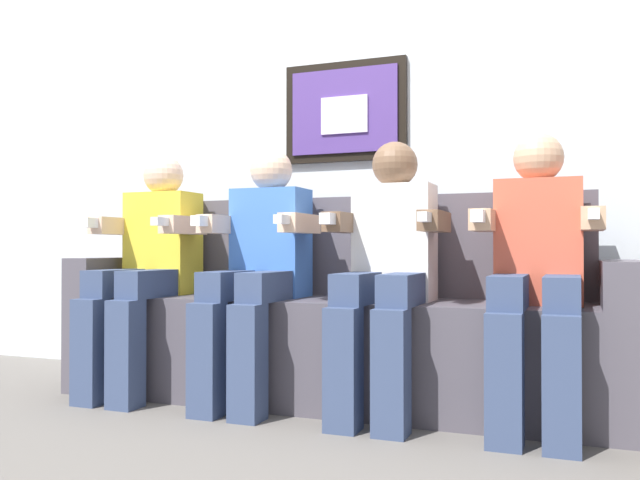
{
  "coord_description": "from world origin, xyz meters",
  "views": [
    {
      "loc": [
        0.99,
        -2.42,
        0.67
      ],
      "look_at": [
        0.0,
        0.15,
        0.7
      ],
      "focal_mm": 37.4,
      "sensor_mm": 36.0,
      "label": 1
    }
  ],
  "objects_px": {
    "couch": "(335,329)",
    "person_left_center": "(259,262)",
    "person_right_center": "(387,263)",
    "person_rightmost": "(537,264)",
    "person_leftmost": "(148,261)"
  },
  "relations": [
    {
      "from": "person_leftmost",
      "to": "person_left_center",
      "type": "bearing_deg",
      "value": 0.0
    },
    {
      "from": "person_leftmost",
      "to": "person_right_center",
      "type": "xyz_separation_m",
      "value": [
        1.14,
        0.0,
        0.0
      ]
    },
    {
      "from": "person_left_center",
      "to": "person_right_center",
      "type": "relative_size",
      "value": 1.0
    },
    {
      "from": "person_leftmost",
      "to": "person_rightmost",
      "type": "relative_size",
      "value": 1.0
    },
    {
      "from": "couch",
      "to": "person_right_center",
      "type": "relative_size",
      "value": 2.19
    },
    {
      "from": "couch",
      "to": "person_left_center",
      "type": "relative_size",
      "value": 2.19
    },
    {
      "from": "person_leftmost",
      "to": "couch",
      "type": "bearing_deg",
      "value": 11.17
    },
    {
      "from": "person_left_center",
      "to": "person_right_center",
      "type": "distance_m",
      "value": 0.57
    },
    {
      "from": "couch",
      "to": "person_leftmost",
      "type": "relative_size",
      "value": 2.19
    },
    {
      "from": "person_left_center",
      "to": "couch",
      "type": "bearing_deg",
      "value": 30.64
    },
    {
      "from": "person_left_center",
      "to": "person_rightmost",
      "type": "bearing_deg",
      "value": 0.0
    },
    {
      "from": "person_right_center",
      "to": "person_rightmost",
      "type": "xyz_separation_m",
      "value": [
        0.57,
        0.0,
        0.0
      ]
    },
    {
      "from": "couch",
      "to": "person_leftmost",
      "type": "distance_m",
      "value": 0.92
    },
    {
      "from": "couch",
      "to": "person_left_center",
      "type": "bearing_deg",
      "value": -149.36
    },
    {
      "from": "person_leftmost",
      "to": "person_right_center",
      "type": "bearing_deg",
      "value": 0.0
    }
  ]
}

